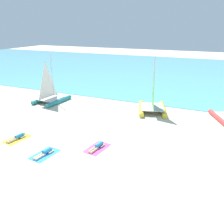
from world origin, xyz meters
TOP-DOWN VIEW (x-y plane):
  - ground_plane at (0.00, 10.00)m, footprint 120.00×120.00m
  - ocean_water at (0.00, 32.10)m, footprint 120.00×40.00m
  - sailboat_yellow at (2.07, 10.17)m, footprint 3.59×4.51m
  - sailboat_teal at (-8.53, 8.73)m, footprint 2.63×3.89m
  - towel_left at (-5.27, 0.48)m, footprint 1.32×2.02m
  - sunbather_left at (-5.26, 0.55)m, footprint 0.60×1.57m
  - towel_middle at (-2.03, -0.49)m, footprint 1.32×2.02m
  - sunbather_middle at (-2.03, -0.42)m, footprint 0.60×1.57m
  - towel_right at (0.63, 1.58)m, footprint 1.32×2.02m
  - sunbather_right at (0.64, 1.65)m, footprint 0.60×1.57m

SIDE VIEW (x-z plane):
  - ground_plane at x=0.00m, z-range 0.00..0.00m
  - towel_left at x=-5.27m, z-range 0.00..0.01m
  - towel_middle at x=-2.03m, z-range 0.00..0.01m
  - towel_right at x=0.63m, z-range 0.00..0.01m
  - ocean_water at x=0.00m, z-range 0.00..0.05m
  - sunbather_left at x=-5.26m, z-range -0.02..0.28m
  - sunbather_middle at x=-2.03m, z-range -0.02..0.28m
  - sunbather_right at x=0.64m, z-range -0.02..0.28m
  - sailboat_teal at x=-8.53m, z-range -1.71..3.17m
  - sailboat_yellow at x=2.07m, z-range -1.80..3.33m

